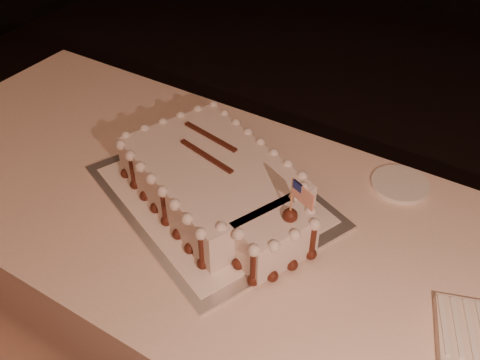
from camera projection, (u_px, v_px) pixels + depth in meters
The scene contains 6 objects.
room_shell at pixel (22, 159), 0.37m from camera, with size 6.10×8.10×2.90m.
banquet_table at pixel (303, 347), 1.42m from camera, with size 2.40×0.80×0.75m, color beige.
cake_board at pixel (212, 196), 1.31m from camera, with size 0.57×0.42×0.01m, color silver.
doily at pixel (212, 194), 1.31m from camera, with size 0.50×0.38×0.00m, color white.
sheet_cake at pixel (219, 185), 1.25m from camera, with size 0.56×0.44×0.21m.
side_plate at pixel (400, 184), 1.34m from camera, with size 0.14×0.14×0.01m, color white.
Camera 1 is at (0.28, -0.17, 1.63)m, focal length 40.00 mm.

